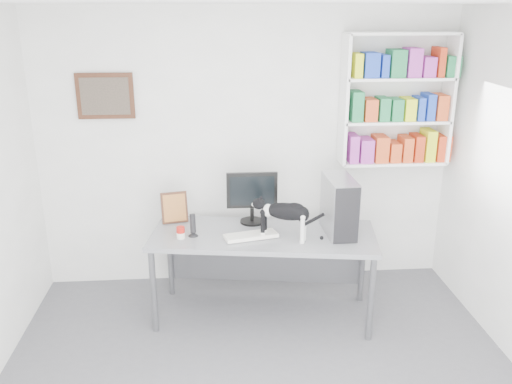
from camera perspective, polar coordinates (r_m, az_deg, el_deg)
The scene contains 11 objects.
room at distance 3.39m, azimuth 1.14°, elevation -4.06°, with size 4.01×4.01×2.70m.
bookshelf at distance 5.31m, azimuth 14.57°, elevation 9.37°, with size 1.03×0.28×1.24m, color white.
wall_art at distance 5.23m, azimuth -15.58°, elevation 9.71°, with size 0.52×0.04×0.42m, color #4D2819.
desk at distance 4.89m, azimuth 0.75°, elevation -8.73°, with size 1.94×0.75×0.81m, color gray.
monitor at distance 4.87m, azimuth -0.43°, elevation -0.56°, with size 0.46×0.22×0.49m, color black.
keyboard at distance 4.63m, azimuth -0.56°, elevation -4.61°, with size 0.45×0.17×0.03m, color white.
pc_tower at distance 4.71m, azimuth 8.75°, elevation -1.44°, with size 0.22×0.50×0.50m, color #A5A5A9.
speaker at distance 4.66m, azimuth -6.67°, elevation -3.45°, with size 0.09×0.09×0.21m, color black.
leaning_print at distance 4.97m, azimuth -8.59°, elevation -1.57°, with size 0.24×0.09×0.29m, color #4D2819.
soup_can at distance 4.65m, azimuth -7.94°, elevation -4.26°, with size 0.07×0.07×0.10m, color red.
cat at distance 4.54m, azimuth 3.08°, elevation -3.03°, with size 0.56×0.15×0.34m, color black, non-canonical shape.
Camera 1 is at (-0.31, -3.11, 2.67)m, focal length 38.00 mm.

